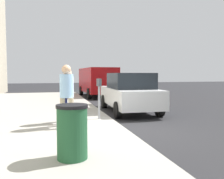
{
  "coord_description": "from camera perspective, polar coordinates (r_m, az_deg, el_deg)",
  "views": [
    {
      "loc": [
        -6.75,
        2.08,
        1.72
      ],
      "look_at": [
        1.43,
        -0.07,
        1.16
      ],
      "focal_mm": 37.44,
      "sensor_mm": 36.0,
      "label": 1
    }
  ],
  "objects": [
    {
      "name": "parking_meter",
      "position": [
        8.14,
        -3.19,
        -0.13
      ],
      "size": [
        0.36,
        0.12,
        1.41
      ],
      "color": "gray",
      "rests_on": "sidewalk_slab"
    },
    {
      "name": "pedestrian_bystander",
      "position": [
        7.03,
        -11.03,
        -0.11
      ],
      "size": [
        0.48,
        0.4,
        1.84
      ],
      "rotation": [
        0.0,
        0.0,
        -0.96
      ],
      "color": "tan",
      "rests_on": "sidewalk_slab"
    },
    {
      "name": "parked_sedan_near",
      "position": [
        10.59,
        4.22,
        -0.71
      ],
      "size": [
        4.47,
        2.1,
        1.77
      ],
      "color": "silver",
      "rests_on": "ground_plane"
    },
    {
      "name": "pedestrian_at_meter",
      "position": [
        7.65,
        -10.75,
        -0.37
      ],
      "size": [
        0.49,
        0.38,
        1.74
      ],
      "rotation": [
        0.0,
        0.0,
        -1.13
      ],
      "color": "#191E4C",
      "rests_on": "sidewalk_slab"
    },
    {
      "name": "trash_bin",
      "position": [
        4.44,
        -9.69,
        -10.08
      ],
      "size": [
        0.59,
        0.59,
        1.01
      ],
      "color": "#1E4C2D",
      "rests_on": "sidewalk_slab"
    },
    {
      "name": "ground_plane",
      "position": [
        7.27,
        2.39,
        -9.91
      ],
      "size": [
        80.0,
        80.0,
        0.0
      ],
      "primitive_type": "plane",
      "color": "#232326",
      "rests_on": "ground"
    },
    {
      "name": "sidewalk_slab",
      "position": [
        7.0,
        -22.18,
        -10.08
      ],
      "size": [
        28.0,
        6.0,
        0.15
      ],
      "primitive_type": "cube",
      "color": "gray",
      "rests_on": "ground_plane"
    },
    {
      "name": "parked_van_far",
      "position": [
        17.92,
        -3.68,
        2.27
      ],
      "size": [
        5.27,
        2.26,
        2.18
      ],
      "color": "maroon",
      "rests_on": "ground_plane"
    }
  ]
}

